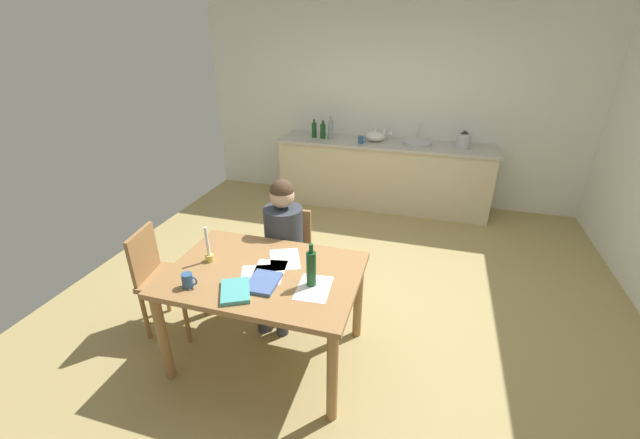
{
  "coord_description": "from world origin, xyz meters",
  "views": [
    {
      "loc": [
        0.62,
        -2.94,
        2.26
      ],
      "look_at": [
        -0.2,
        -0.15,
        0.85
      ],
      "focal_mm": 22.2,
      "sensor_mm": 36.0,
      "label": 1
    }
  ],
  "objects_px": {
    "wine_bottle_on_table": "(311,268)",
    "bottle_oil": "(314,130)",
    "dining_table": "(265,284)",
    "wine_glass_by_kettle": "(384,131)",
    "chair_side_empty": "(163,276)",
    "sink_unit": "(417,143)",
    "chair_at_table": "(288,254)",
    "book_magazine": "(263,282)",
    "book_cookery": "(235,291)",
    "teacup_on_counter": "(361,140)",
    "wine_glass_back_right": "(371,130)",
    "bottle_vinegar": "(323,131)",
    "wine_glass_near_sink": "(391,132)",
    "mixing_bowl": "(375,137)",
    "candlestick": "(209,252)",
    "wine_glass_back_left": "(375,131)",
    "person_seated": "(282,241)",
    "bottle_wine_red": "(331,129)",
    "stovetop_kettle": "(464,140)",
    "coffee_mug": "(188,280)"
  },
  "relations": [
    {
      "from": "wine_bottle_on_table",
      "to": "bottle_oil",
      "type": "bearing_deg",
      "value": 106.68
    },
    {
      "from": "dining_table",
      "to": "wine_glass_by_kettle",
      "type": "xyz_separation_m",
      "value": [
        0.36,
        3.24,
        0.36
      ]
    },
    {
      "from": "chair_side_empty",
      "to": "sink_unit",
      "type": "bearing_deg",
      "value": 60.12
    },
    {
      "from": "chair_at_table",
      "to": "book_magazine",
      "type": "height_order",
      "value": "chair_at_table"
    },
    {
      "from": "book_cookery",
      "to": "teacup_on_counter",
      "type": "xyz_separation_m",
      "value": [
        0.18,
        3.21,
        0.18
      ]
    },
    {
      "from": "wine_glass_back_right",
      "to": "bottle_oil",
      "type": "bearing_deg",
      "value": -167.71
    },
    {
      "from": "bottle_vinegar",
      "to": "wine_glass_near_sink",
      "type": "distance_m",
      "value": 0.92
    },
    {
      "from": "sink_unit",
      "to": "mixing_bowl",
      "type": "bearing_deg",
      "value": 177.59
    },
    {
      "from": "dining_table",
      "to": "sink_unit",
      "type": "xyz_separation_m",
      "value": [
        0.82,
        3.1,
        0.28
      ]
    },
    {
      "from": "candlestick",
      "to": "mixing_bowl",
      "type": "xyz_separation_m",
      "value": [
        0.69,
        3.1,
        0.13
      ]
    },
    {
      "from": "chair_side_empty",
      "to": "bottle_vinegar",
      "type": "bearing_deg",
      "value": 81.04
    },
    {
      "from": "book_cookery",
      "to": "wine_bottle_on_table",
      "type": "distance_m",
      "value": 0.5
    },
    {
      "from": "bottle_vinegar",
      "to": "wine_glass_back_left",
      "type": "height_order",
      "value": "bottle_vinegar"
    },
    {
      "from": "book_cookery",
      "to": "bottle_vinegar",
      "type": "bearing_deg",
      "value": 69.09
    },
    {
      "from": "chair_side_empty",
      "to": "wine_glass_back_right",
      "type": "height_order",
      "value": "wine_glass_back_right"
    },
    {
      "from": "person_seated",
      "to": "candlestick",
      "type": "relative_size",
      "value": 4.41
    },
    {
      "from": "dining_table",
      "to": "chair_at_table",
      "type": "bearing_deg",
      "value": 97.69
    },
    {
      "from": "bottle_wine_red",
      "to": "wine_glass_near_sink",
      "type": "height_order",
      "value": "bottle_wine_red"
    },
    {
      "from": "bottle_vinegar",
      "to": "wine_glass_back_left",
      "type": "relative_size",
      "value": 1.56
    },
    {
      "from": "bottle_oil",
      "to": "wine_bottle_on_table",
      "type": "bearing_deg",
      "value": -73.32
    },
    {
      "from": "person_seated",
      "to": "book_cookery",
      "type": "bearing_deg",
      "value": -89.06
    },
    {
      "from": "chair_side_empty",
      "to": "candlestick",
      "type": "distance_m",
      "value": 0.6
    },
    {
      "from": "wine_bottle_on_table",
      "to": "wine_glass_by_kettle",
      "type": "bearing_deg",
      "value": 90.03
    },
    {
      "from": "sink_unit",
      "to": "wine_glass_back_right",
      "type": "height_order",
      "value": "sink_unit"
    },
    {
      "from": "book_cookery",
      "to": "stovetop_kettle",
      "type": "bearing_deg",
      "value": 39.43
    },
    {
      "from": "bottle_oil",
      "to": "coffee_mug",
      "type": "bearing_deg",
      "value": -86.89
    },
    {
      "from": "mixing_bowl",
      "to": "chair_side_empty",
      "type": "bearing_deg",
      "value": -111.16
    },
    {
      "from": "book_magazine",
      "to": "bottle_wine_red",
      "type": "distance_m",
      "value": 3.25
    },
    {
      "from": "stovetop_kettle",
      "to": "wine_glass_back_right",
      "type": "relative_size",
      "value": 1.43
    },
    {
      "from": "dining_table",
      "to": "wine_glass_by_kettle",
      "type": "distance_m",
      "value": 3.28
    },
    {
      "from": "coffee_mug",
      "to": "wine_glass_by_kettle",
      "type": "distance_m",
      "value": 3.63
    },
    {
      "from": "person_seated",
      "to": "wine_glass_back_left",
      "type": "height_order",
      "value": "person_seated"
    },
    {
      "from": "dining_table",
      "to": "candlestick",
      "type": "height_order",
      "value": "candlestick"
    },
    {
      "from": "bottle_oil",
      "to": "wine_glass_by_kettle",
      "type": "relative_size",
      "value": 1.58
    },
    {
      "from": "bottle_vinegar",
      "to": "stovetop_kettle",
      "type": "xyz_separation_m",
      "value": [
        1.82,
        0.03,
        -0.0
      ]
    },
    {
      "from": "stovetop_kettle",
      "to": "wine_glass_near_sink",
      "type": "distance_m",
      "value": 0.93
    },
    {
      "from": "chair_at_table",
      "to": "bottle_oil",
      "type": "height_order",
      "value": "bottle_oil"
    },
    {
      "from": "wine_bottle_on_table",
      "to": "wine_glass_back_left",
      "type": "distance_m",
      "value": 3.3
    },
    {
      "from": "dining_table",
      "to": "bottle_wine_red",
      "type": "relative_size",
      "value": 4.42
    },
    {
      "from": "wine_glass_by_kettle",
      "to": "bottle_wine_red",
      "type": "bearing_deg",
      "value": -166.51
    },
    {
      "from": "chair_side_empty",
      "to": "wine_glass_by_kettle",
      "type": "xyz_separation_m",
      "value": [
        1.28,
        3.16,
        0.51
      ]
    },
    {
      "from": "stovetop_kettle",
      "to": "wine_glass_by_kettle",
      "type": "distance_m",
      "value": 1.02
    },
    {
      "from": "bottle_wine_red",
      "to": "wine_bottle_on_table",
      "type": "bearing_deg",
      "value": -77.35
    },
    {
      "from": "bottle_oil",
      "to": "wine_glass_near_sink",
      "type": "xyz_separation_m",
      "value": [
        1.03,
        0.16,
        0.01
      ]
    },
    {
      "from": "coffee_mug",
      "to": "book_cookery",
      "type": "xyz_separation_m",
      "value": [
        0.32,
        0.03,
        -0.04
      ]
    },
    {
      "from": "bottle_oil",
      "to": "book_magazine",
      "type": "bearing_deg",
      "value": -78.86
    },
    {
      "from": "teacup_on_counter",
      "to": "candlestick",
      "type": "bearing_deg",
      "value": -100.34
    },
    {
      "from": "candlestick",
      "to": "bottle_wine_red",
      "type": "distance_m",
      "value": 3.06
    },
    {
      "from": "wine_bottle_on_table",
      "to": "bottle_wine_red",
      "type": "bearing_deg",
      "value": 102.65
    },
    {
      "from": "chair_side_empty",
      "to": "bottle_oil",
      "type": "bearing_deg",
      "value": 83.5
    }
  ]
}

